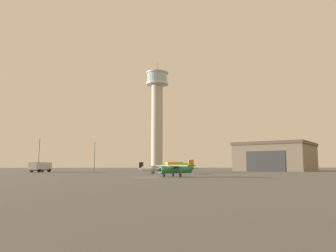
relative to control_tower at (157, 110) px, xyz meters
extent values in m
plane|color=#60605E|center=(-5.25, -72.72, -23.65)|extent=(400.00, 400.00, 0.00)
cylinder|color=#B2AD9E|center=(0.00, 0.00, -6.63)|extent=(4.46, 4.46, 34.03)
cylinder|color=silver|center=(0.00, 0.00, 10.68)|extent=(8.85, 8.85, 0.60)
cylinder|color=#99B7C6|center=(0.00, 0.00, 12.96)|extent=(8.14, 8.14, 3.95)
cylinder|color=silver|center=(0.00, 0.00, 15.19)|extent=(8.85, 8.85, 0.50)
cylinder|color=#38383D|center=(0.00, 0.00, 17.44)|extent=(0.16, 0.16, 4.00)
cube|color=#7A6B56|center=(40.18, -18.38, -19.37)|extent=(32.27, 32.39, 8.55)
cube|color=brown|center=(40.18, -18.38, -14.60)|extent=(33.11, 33.24, 1.00)
cube|color=#38383A|center=(32.62, -27.42, -20.44)|extent=(9.58, 8.04, 6.41)
cylinder|color=white|center=(-3.51, -52.55, -22.58)|extent=(5.57, 2.37, 1.09)
cone|color=#38383D|center=(-0.65, -53.26, -22.58)|extent=(0.95, 0.93, 0.76)
cube|color=#38383D|center=(-0.65, -53.26, -22.58)|extent=(0.07, 0.10, 1.67)
cube|color=white|center=(-3.26, -52.61, -21.95)|extent=(3.39, 8.82, 0.18)
cylinder|color=black|center=(-3.59, -53.97, -22.30)|extent=(0.28, 0.85, 1.19)
cylinder|color=black|center=(-2.92, -51.25, -22.30)|extent=(0.28, 0.85, 1.19)
cube|color=#99B7C6|center=(-2.49, -52.80, -22.28)|extent=(1.14, 1.08, 0.61)
cone|color=white|center=(-6.37, -51.84, -22.49)|extent=(1.39, 1.09, 0.81)
cube|color=black|center=(-6.37, -51.84, -21.79)|extent=(0.96, 0.33, 1.49)
cube|color=white|center=(-6.37, -51.84, -22.36)|extent=(1.40, 2.74, 0.09)
cylinder|color=black|center=(-1.47, -53.06, -23.38)|extent=(0.27, 0.55, 0.53)
cylinder|color=black|center=(-3.91, -53.44, -23.38)|extent=(0.27, 0.55, 0.53)
cylinder|color=black|center=(-3.45, -51.57, -23.38)|extent=(0.27, 0.55, 0.53)
cylinder|color=#287A42|center=(-0.76, -72.32, -22.47)|extent=(5.87, 3.84, 1.19)
cone|color=#38383D|center=(-3.62, -73.81, -22.47)|extent=(1.15, 1.14, 0.83)
cube|color=#38383D|center=(-3.62, -73.81, -22.47)|extent=(0.10, 0.11, 1.83)
cube|color=#287A42|center=(-1.01, -72.45, -21.78)|extent=(5.74, 9.19, 0.19)
cylinder|color=orange|center=(-1.73, -71.09, -22.17)|extent=(0.51, 0.87, 1.30)
cylinder|color=orange|center=(-0.30, -73.81, -22.17)|extent=(0.51, 0.87, 1.30)
cube|color=#99B7C6|center=(-1.78, -72.85, -22.14)|extent=(1.38, 1.34, 0.67)
cone|color=#287A42|center=(2.10, -70.82, -22.38)|extent=(1.61, 1.42, 0.89)
cube|color=orange|center=(2.10, -70.82, -21.61)|extent=(0.99, 0.59, 1.63)
cube|color=#287A42|center=(2.10, -70.82, -22.23)|extent=(2.10, 2.96, 0.10)
cylinder|color=black|center=(-2.80, -73.39, -23.36)|extent=(0.41, 0.58, 0.58)
cylinder|color=black|center=(-1.08, -71.29, -23.36)|extent=(0.41, 0.58, 0.58)
cylinder|color=black|center=(-0.10, -73.16, -23.36)|extent=(0.41, 0.58, 0.58)
cube|color=#38383D|center=(-33.93, -33.88, -23.03)|extent=(4.14, 7.20, 0.24)
cube|color=#B7BABF|center=(-33.11, -31.52, -21.92)|extent=(2.95, 2.64, 1.96)
cube|color=#99B7C6|center=(-32.80, -30.66, -21.53)|extent=(1.99, 0.76, 0.98)
cube|color=#B7BABF|center=(-34.30, -34.94, -21.92)|extent=(3.86, 5.24, 1.98)
cylinder|color=black|center=(-34.17, -31.22, -23.15)|extent=(1.03, 0.59, 1.00)
cylinder|color=black|center=(-32.09, -31.95, -23.15)|extent=(1.03, 0.59, 1.00)
cylinder|color=black|center=(-35.66, -35.48, -23.15)|extent=(1.03, 0.59, 1.00)
cylinder|color=black|center=(-33.58, -36.21, -23.15)|extent=(1.03, 0.59, 1.00)
cube|color=#38383D|center=(3.33, -41.55, -23.03)|extent=(6.28, 2.51, 0.24)
cube|color=gold|center=(5.51, -41.30, -22.04)|extent=(1.96, 2.45, 1.73)
cube|color=#99B7C6|center=(6.30, -41.21, -21.69)|extent=(0.30, 1.92, 0.87)
cube|color=gold|center=(2.33, -41.67, -21.89)|extent=(4.33, 2.73, 2.03)
cylinder|color=black|center=(5.33, -40.29, -23.15)|extent=(0.39, 1.03, 1.00)
cylinder|color=black|center=(5.57, -42.32, -23.15)|extent=(0.39, 1.03, 1.00)
cylinder|color=black|center=(1.39, -40.75, -23.15)|extent=(0.39, 1.03, 1.00)
cylinder|color=black|center=(1.62, -42.78, -23.15)|extent=(0.39, 1.03, 1.00)
cylinder|color=#38383D|center=(-20.97, -22.20, -19.04)|extent=(0.18, 0.18, 9.21)
sphere|color=#F9E5B2|center=(-20.97, -22.20, -14.21)|extent=(0.44, 0.44, 0.44)
cylinder|color=#38383D|center=(-36.95, -25.76, -18.72)|extent=(0.18, 0.18, 9.85)
sphere|color=#F9E5B2|center=(-36.95, -25.76, -13.57)|extent=(0.44, 0.44, 0.44)
camera|label=1|loc=(-6.76, -125.91, -21.72)|focal=34.41mm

